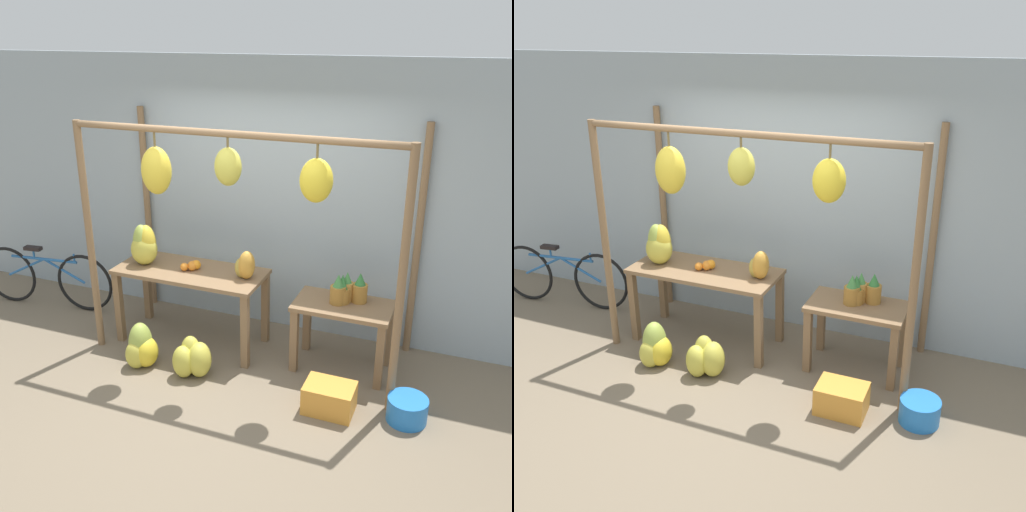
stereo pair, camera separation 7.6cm
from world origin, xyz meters
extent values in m
plane|color=#756651|center=(0.00, 0.00, 0.00)|extent=(20.00, 20.00, 0.00)
cube|color=#99A8B2|center=(0.00, 1.60, 1.40)|extent=(8.00, 0.08, 2.80)
cylinder|color=brown|center=(-1.47, 0.47, 1.14)|extent=(0.07, 0.07, 2.27)
cylinder|color=brown|center=(1.47, 0.47, 1.14)|extent=(0.07, 0.07, 2.27)
cylinder|color=brown|center=(-1.47, 1.51, 1.14)|extent=(0.07, 0.07, 2.27)
cylinder|color=brown|center=(1.47, 1.51, 1.14)|extent=(0.07, 0.07, 2.27)
cylinder|color=brown|center=(0.00, 0.47, 2.24)|extent=(2.93, 0.06, 0.06)
cylinder|color=brown|center=(-0.68, 0.47, 2.15)|extent=(0.02, 0.02, 0.12)
ellipsoid|color=gold|center=(-0.68, 0.47, 1.88)|extent=(0.27, 0.24, 0.42)
cylinder|color=brown|center=(0.00, 0.47, 2.17)|extent=(0.02, 0.02, 0.08)
ellipsoid|color=gold|center=(0.00, 0.47, 1.98)|extent=(0.23, 0.21, 0.32)
cylinder|color=brown|center=(0.75, 0.47, 2.16)|extent=(0.02, 0.02, 0.11)
ellipsoid|color=yellow|center=(0.75, 0.47, 1.93)|extent=(0.26, 0.24, 0.35)
cube|color=brown|center=(-0.62, 0.89, 0.78)|extent=(1.49, 0.64, 0.04)
cube|color=brown|center=(-1.32, 0.62, 0.38)|extent=(0.07, 0.07, 0.76)
cube|color=brown|center=(0.08, 0.62, 0.38)|extent=(0.07, 0.07, 0.76)
cube|color=brown|center=(-1.32, 1.16, 0.38)|extent=(0.07, 0.07, 0.76)
cube|color=brown|center=(0.08, 1.16, 0.38)|extent=(0.07, 0.07, 0.76)
cube|color=brown|center=(0.92, 0.95, 0.66)|extent=(0.90, 0.52, 0.04)
cube|color=brown|center=(0.52, 0.74, 0.32)|extent=(0.07, 0.07, 0.64)
cube|color=brown|center=(1.32, 0.74, 0.32)|extent=(0.07, 0.07, 0.64)
cube|color=brown|center=(0.52, 1.16, 0.32)|extent=(0.07, 0.07, 0.64)
cube|color=brown|center=(1.32, 1.16, 0.32)|extent=(0.07, 0.07, 0.64)
ellipsoid|color=gold|center=(-1.10, 0.88, 1.00)|extent=(0.28, 0.29, 0.41)
ellipsoid|color=gold|center=(-1.12, 0.88, 0.99)|extent=(0.30, 0.30, 0.39)
ellipsoid|color=#9EB247|center=(-1.13, 0.88, 0.96)|extent=(0.29, 0.28, 0.33)
ellipsoid|color=#9EB247|center=(-1.14, 0.86, 1.00)|extent=(0.27, 0.27, 0.42)
ellipsoid|color=gold|center=(-1.12, 0.85, 0.96)|extent=(0.34, 0.33, 0.32)
sphere|color=orange|center=(-0.57, 0.92, 0.85)|extent=(0.10, 0.10, 0.10)
sphere|color=orange|center=(-0.60, 0.92, 0.84)|extent=(0.09, 0.09, 0.09)
sphere|color=orange|center=(-0.59, 0.90, 0.83)|extent=(0.07, 0.07, 0.07)
sphere|color=orange|center=(-0.67, 0.85, 0.84)|extent=(0.08, 0.08, 0.08)
sphere|color=orange|center=(-0.61, 0.90, 0.84)|extent=(0.08, 0.08, 0.08)
sphere|color=orange|center=(-0.60, 0.89, 0.84)|extent=(0.09, 0.09, 0.09)
sphere|color=orange|center=(-0.59, 0.88, 0.84)|extent=(0.08, 0.08, 0.08)
cylinder|color=#A3702D|center=(1.04, 1.05, 0.76)|extent=(0.14, 0.14, 0.17)
cone|color=#337538|center=(1.04, 1.05, 0.91)|extent=(0.10, 0.10, 0.12)
cylinder|color=#A3702D|center=(0.86, 0.94, 0.76)|extent=(0.15, 0.15, 0.17)
cone|color=#428442|center=(0.86, 0.94, 0.90)|extent=(0.10, 0.10, 0.12)
cylinder|color=#B27F38|center=(0.93, 1.02, 0.77)|extent=(0.12, 0.12, 0.18)
cone|color=#428442|center=(0.93, 1.02, 0.91)|extent=(0.08, 0.08, 0.11)
cylinder|color=#A3702D|center=(0.89, 0.97, 0.75)|extent=(0.14, 0.14, 0.14)
cone|color=#337538|center=(0.89, 0.97, 0.89)|extent=(0.10, 0.10, 0.14)
ellipsoid|color=yellow|center=(-0.81, 0.29, 0.15)|extent=(0.24, 0.26, 0.30)
ellipsoid|color=#9EB247|center=(-0.88, 0.30, 0.22)|extent=(0.24, 0.27, 0.44)
ellipsoid|color=gold|center=(-0.88, 0.22, 0.14)|extent=(0.27, 0.27, 0.29)
ellipsoid|color=gold|center=(-0.26, 0.32, 0.17)|extent=(0.27, 0.29, 0.35)
ellipsoid|color=gold|center=(-0.36, 0.35, 0.19)|extent=(0.24, 0.23, 0.38)
ellipsoid|color=gold|center=(-0.39, 0.26, 0.16)|extent=(0.30, 0.29, 0.32)
cube|color=orange|center=(0.99, 0.26, 0.13)|extent=(0.42, 0.30, 0.25)
cylinder|color=blue|center=(1.63, 0.36, 0.11)|extent=(0.33, 0.33, 0.21)
torus|color=black|center=(-3.04, 0.92, 0.34)|extent=(0.68, 0.12, 0.68)
torus|color=black|center=(-2.07, 1.05, 0.34)|extent=(0.68, 0.12, 0.68)
cylinder|color=#235B9E|center=(-2.56, 0.98, 0.59)|extent=(0.83, 0.14, 0.03)
cylinder|color=#235B9E|center=(-2.80, 0.95, 0.46)|extent=(0.50, 0.09, 0.27)
cylinder|color=#235B9E|center=(-2.32, 1.02, 0.46)|extent=(0.50, 0.09, 0.27)
cylinder|color=#235B9E|center=(-2.68, 0.97, 0.64)|extent=(0.02, 0.02, 0.10)
cube|color=black|center=(-2.68, 0.97, 0.71)|extent=(0.21, 0.10, 0.04)
cylinder|color=#235B9E|center=(-2.17, 1.03, 0.64)|extent=(0.02, 0.02, 0.10)
ellipsoid|color=#B2993D|center=(-0.07, 0.90, 0.90)|extent=(0.14, 0.12, 0.20)
ellipsoid|color=gold|center=(-0.02, 0.90, 0.94)|extent=(0.20, 0.21, 0.28)
ellipsoid|color=gold|center=(-0.03, 0.89, 0.91)|extent=(0.20, 0.19, 0.22)
camera|label=1|loc=(1.90, -3.71, 3.02)|focal=40.00mm
camera|label=2|loc=(1.97, -3.68, 3.02)|focal=40.00mm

